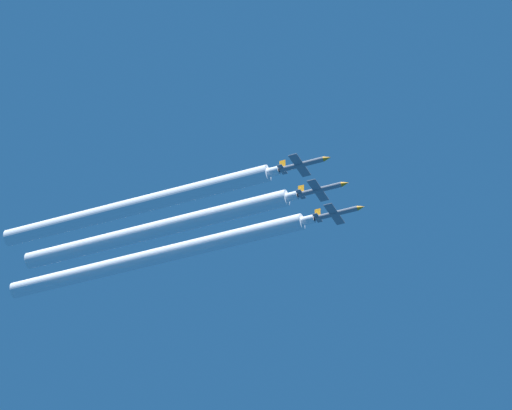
# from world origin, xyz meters

# --- Properties ---
(jet_far_left) EXTENTS (8.46, 12.32, 2.96)m
(jet_far_left) POSITION_xyz_m (-9.93, 0.42, 227.92)
(jet_far_left) COLOR slate
(jet_inner_left) EXTENTS (8.46, 12.32, 2.96)m
(jet_inner_left) POSITION_xyz_m (-0.10, 0.36, 227.97)
(jet_inner_left) COLOR slate
(jet_center) EXTENTS (8.46, 12.32, 2.96)m
(jet_center) POSITION_xyz_m (9.89, 0.05, 228.11)
(jet_center) COLOR slate
(smoke_trail_far_left) EXTENTS (3.75, 76.91, 3.75)m
(smoke_trail_far_left) POSITION_xyz_m (-9.93, -43.64, 227.89)
(smoke_trail_far_left) COLOR white
(smoke_trail_inner_left) EXTENTS (3.75, 67.41, 3.75)m
(smoke_trail_inner_left) POSITION_xyz_m (-0.10, -38.96, 227.94)
(smoke_trail_inner_left) COLOR white
(smoke_trail_center) EXTENTS (3.75, 66.98, 3.75)m
(smoke_trail_center) POSITION_xyz_m (9.89, -39.05, 228.08)
(smoke_trail_center) COLOR white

